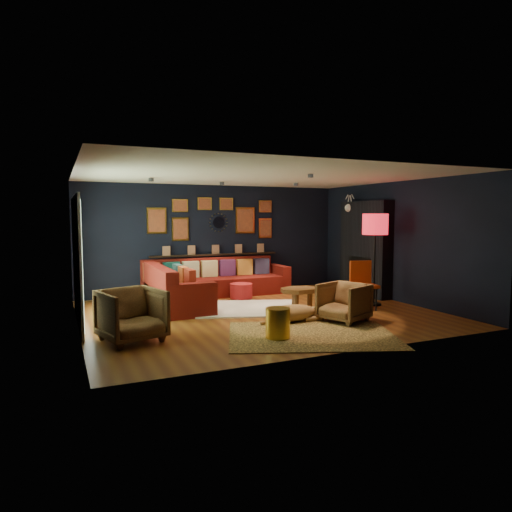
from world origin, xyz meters
name	(u,v)px	position (x,y,z in m)	size (l,w,h in m)	color
floor	(261,313)	(0.00, 0.00, 0.00)	(6.50, 6.50, 0.00)	brown
room_walls	(261,230)	(0.00, 0.00, 1.59)	(6.50, 6.50, 6.50)	black
sectional	(202,285)	(-0.61, 1.81, 0.32)	(3.41, 2.69, 0.86)	maroon
ledge	(215,255)	(0.00, 2.68, 0.92)	(3.20, 0.12, 0.04)	black
gallery_wall	(214,218)	(-0.01, 2.72, 1.81)	(3.15, 0.04, 1.02)	gold
sunburst_mirror	(219,222)	(0.10, 2.72, 1.70)	(0.47, 0.16, 0.47)	silver
fireplace	(365,252)	(3.09, 0.90, 1.02)	(0.31, 1.60, 2.20)	black
deer_head	(355,208)	(3.14, 1.40, 2.05)	(0.50, 0.28, 0.45)	white
sliding_door	(77,260)	(-3.22, 0.60, 1.10)	(0.06, 2.80, 2.20)	white
ceiling_spots	(245,181)	(0.00, 0.80, 2.56)	(3.30, 2.50, 0.06)	black
shag_rug	(243,308)	(-0.16, 0.51, 0.02)	(2.26, 1.64, 0.03)	beige
leopard_rug	(312,335)	(0.06, -1.80, 0.01)	(2.56, 1.83, 0.01)	gold
coffee_table	(299,292)	(0.84, -0.01, 0.36)	(0.84, 0.64, 0.41)	brown
pouf	(241,291)	(0.20, 1.50, 0.20)	(0.50, 0.50, 0.33)	maroon
armchair_left	(132,313)	(-2.55, -1.01, 0.43)	(0.84, 0.79, 0.86)	#B7763D
armchair_right	(344,300)	(1.06, -1.20, 0.38)	(0.73, 0.69, 0.75)	#B7763D
gold_stool	(278,323)	(-0.50, -1.74, 0.23)	(0.38, 0.38, 0.47)	gold
orange_chair	(363,281)	(2.05, -0.42, 0.57)	(0.54, 0.54, 0.96)	black
floor_lamp	(375,228)	(2.50, -0.20, 1.62)	(0.52, 0.52, 1.91)	black
dog	(291,310)	(0.19, -0.88, 0.22)	(1.29, 0.63, 0.41)	#A1783D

